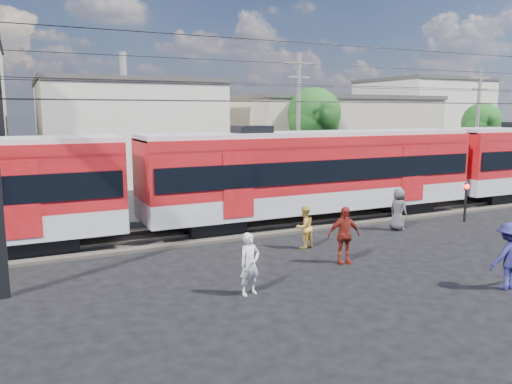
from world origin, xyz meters
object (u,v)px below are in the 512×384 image
Objects in this scene: pedestrian_c at (508,256)px; car_silver at (489,175)px; pedestrian_a at (250,264)px; crossing_signal at (466,195)px; commuter_train at (319,170)px.

car_silver is at bearing -137.22° from pedestrian_c.
pedestrian_a is at bearing 121.39° from car_silver.
pedestrian_a is 0.90× the size of pedestrian_c.
crossing_signal is at bearing 6.12° from pedestrian_a.
pedestrian_c is at bearing -89.48° from commuter_train.
commuter_train reaches higher than car_silver.
commuter_train is 10.08m from pedestrian_c.
pedestrian_a is 27.47m from car_silver.
car_silver is 2.01× the size of crossing_signal.
commuter_train is at bearing 110.99° from car_silver.
pedestrian_c is at bearing 135.35° from car_silver.
crossing_signal is (6.03, 6.97, 0.28)m from pedestrian_c.
car_silver is 14.18m from crossing_signal.
pedestrian_c is at bearing -33.64° from pedestrian_a.
commuter_train is at bearing 34.65° from pedestrian_a.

